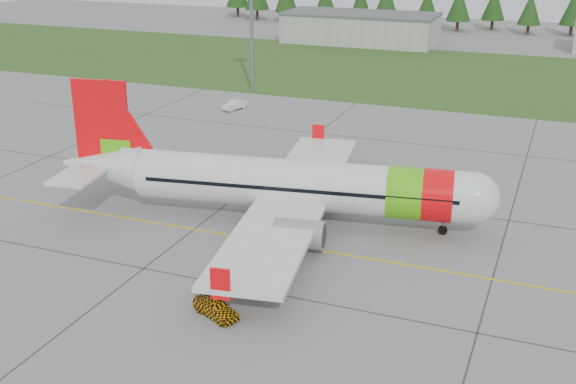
% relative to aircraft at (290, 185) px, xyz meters
% --- Properties ---
extents(ground, '(320.00, 320.00, 0.00)m').
position_rel_aircraft_xyz_m(ground, '(8.02, -12.79, -3.42)').
color(ground, gray).
rests_on(ground, ground).
extents(aircraft, '(38.95, 36.29, 11.85)m').
position_rel_aircraft_xyz_m(aircraft, '(0.00, 0.00, 0.00)').
color(aircraft, silver).
rests_on(aircraft, ground).
extents(follow_me_car, '(1.77, 1.88, 3.71)m').
position_rel_aircraft_xyz_m(follow_me_car, '(1.37, -17.05, -1.56)').
color(follow_me_car, '#FBB20D').
rests_on(follow_me_car, ground).
extents(service_van, '(1.75, 1.70, 4.09)m').
position_rel_aircraft_xyz_m(service_van, '(-21.88, 34.35, -1.37)').
color(service_van, silver).
rests_on(service_van, ground).
extents(grass_strip, '(320.00, 50.00, 0.03)m').
position_rel_aircraft_xyz_m(grass_strip, '(8.02, 69.21, -3.40)').
color(grass_strip, '#30561E').
rests_on(grass_strip, ground).
extents(taxi_guideline, '(120.00, 0.25, 0.02)m').
position_rel_aircraft_xyz_m(taxi_guideline, '(8.02, -4.79, -3.41)').
color(taxi_guideline, gold).
rests_on(taxi_guideline, ground).
extents(hangar_west, '(32.00, 14.00, 6.00)m').
position_rel_aircraft_xyz_m(hangar_west, '(-21.98, 97.21, -0.42)').
color(hangar_west, '#A8A8A3').
rests_on(hangar_west, ground).
extents(floodlight_mast, '(0.50, 0.50, 20.00)m').
position_rel_aircraft_xyz_m(floodlight_mast, '(-23.98, 45.21, 6.58)').
color(floodlight_mast, slate).
rests_on(floodlight_mast, ground).
extents(treeline, '(160.00, 8.00, 10.00)m').
position_rel_aircraft_xyz_m(treeline, '(8.02, 125.21, 1.58)').
color(treeline, '#1C3F14').
rests_on(treeline, ground).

